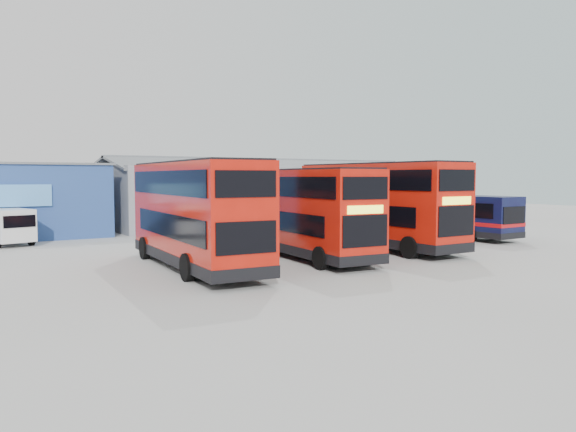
% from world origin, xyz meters
% --- Properties ---
extents(ground_plane, '(120.00, 120.00, 0.00)m').
position_xyz_m(ground_plane, '(0.00, 0.00, 0.00)').
color(ground_plane, '#A0A09B').
rests_on(ground_plane, ground).
extents(office_block, '(12.30, 8.32, 5.12)m').
position_xyz_m(office_block, '(-14.00, 17.99, 2.58)').
color(office_block, navy).
rests_on(office_block, ground).
extents(maintenance_shed, '(30.50, 12.00, 5.89)m').
position_xyz_m(maintenance_shed, '(8.00, 20.00, 2.60)').
color(maintenance_shed, gray).
rests_on(maintenance_shed, ground).
extents(double_decker_left, '(3.56, 11.69, 4.88)m').
position_xyz_m(double_decker_left, '(-8.45, -1.27, 2.43)').
color(double_decker_left, '#BB160A').
rests_on(double_decker_left, ground).
extents(double_decker_centre, '(3.53, 11.04, 4.59)m').
position_xyz_m(double_decker_centre, '(-2.28, -1.04, 2.29)').
color(double_decker_centre, '#BB160A').
rests_on(double_decker_centre, ground).
extents(double_decker_right, '(3.04, 11.81, 4.98)m').
position_xyz_m(double_decker_right, '(3.37, -0.22, 2.48)').
color(double_decker_right, '#BB160A').
rests_on(double_decker_right, ground).
extents(single_decker_blue, '(2.83, 10.89, 2.93)m').
position_xyz_m(single_decker_blue, '(11.80, 2.22, 1.46)').
color(single_decker_blue, black).
rests_on(single_decker_blue, ground).
extents(panel_van, '(3.26, 5.45, 2.24)m').
position_xyz_m(panel_van, '(-14.94, 13.46, 1.25)').
color(panel_van, white).
rests_on(panel_van, ground).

